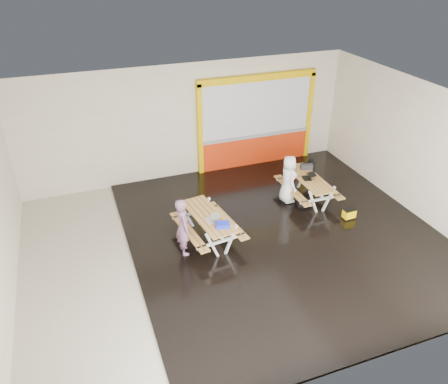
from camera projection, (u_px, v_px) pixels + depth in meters
name	position (u px, v px, depth m)	size (l,w,h in m)	color
room	(238.00, 182.00, 9.85)	(10.02, 8.02, 3.52)	beige
deck	(283.00, 234.00, 11.08)	(7.50, 7.98, 0.05)	black
kiosk	(256.00, 123.00, 13.86)	(3.88, 0.16, 3.00)	red
picnic_table_left	(208.00, 221.00, 10.58)	(1.50, 2.02, 0.75)	#B78846
picnic_table_right	(308.00, 183.00, 12.26)	(1.26, 1.84, 0.74)	#B78846
person_left	(183.00, 227.00, 10.01)	(0.52, 0.34, 1.43)	#805671
person_right	(288.00, 179.00, 12.03)	(0.67, 0.43, 1.36)	white
laptop_left	(212.00, 219.00, 10.27)	(0.32, 0.29, 0.13)	silver
laptop_right	(308.00, 177.00, 12.12)	(0.40, 0.37, 0.15)	black
blue_pouch	(223.00, 225.00, 10.05)	(0.32, 0.22, 0.09)	#1B2BD5
toolbox	(307.00, 166.00, 12.61)	(0.38, 0.27, 0.20)	black
backpack	(311.00, 167.00, 12.92)	(0.29, 0.23, 0.42)	black
dark_case	(304.00, 202.00, 12.23)	(0.39, 0.29, 0.15)	black
fluke_bag	(349.00, 214.00, 11.58)	(0.34, 0.23, 0.29)	black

